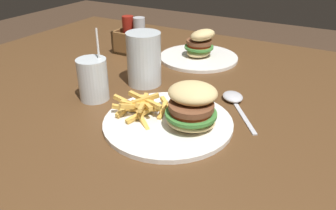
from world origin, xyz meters
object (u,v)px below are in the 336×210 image
juice_glass (93,81)px  condiment_caddy (135,40)px  meal_plate_near (177,114)px  meal_plate_far (199,51)px  beer_glass (144,60)px  spoon (234,98)px

juice_glass → condiment_caddy: (-0.11, 0.34, -0.00)m
meal_plate_near → meal_plate_far: size_ratio=1.12×
juice_glass → condiment_caddy: juice_glass is taller
meal_plate_near → juice_glass: juice_glass is taller
beer_glass → condiment_caddy: beer_glass is taller
beer_glass → condiment_caddy: (-0.17, 0.20, -0.02)m
beer_glass → juice_glass: 0.15m
meal_plate_far → condiment_caddy: size_ratio=2.04×
condiment_caddy → spoon: bearing=-23.4°
spoon → beer_glass: bearing=58.1°
meal_plate_near → meal_plate_far: (-0.13, 0.41, -0.00)m
meal_plate_far → juice_glass: bearing=-105.3°
beer_glass → condiment_caddy: size_ratio=1.13×
condiment_caddy → meal_plate_near: bearing=-45.1°
juice_glass → condiment_caddy: 0.36m
meal_plate_near → beer_glass: beer_glass is taller
beer_glass → meal_plate_near: bearing=-40.3°
juice_glass → meal_plate_near: bearing=-3.5°
juice_glass → meal_plate_far: (0.11, 0.39, -0.02)m
meal_plate_near → beer_glass: size_ratio=2.02×
spoon → meal_plate_far: meal_plate_far is taller
beer_glass → spoon: 0.26m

